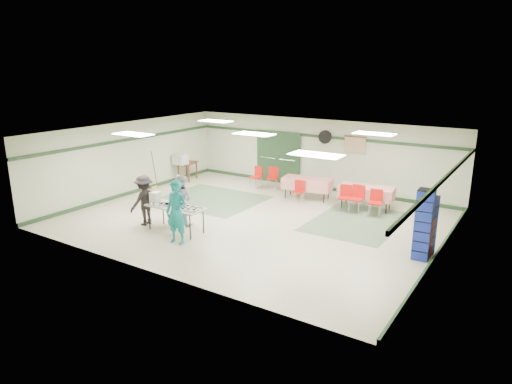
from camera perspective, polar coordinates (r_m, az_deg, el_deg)
The scene contains 42 objects.
floor at distance 14.35m, azimuth -0.22°, elevation -3.38°, with size 11.00×11.00×0.00m, color beige.
ceiling at distance 13.72m, azimuth -0.23°, elevation 7.35°, with size 11.00×11.00×0.00m, color silver.
wall_back at distance 17.83m, azimuth 7.72°, elevation 4.70°, with size 11.00×11.00×0.00m, color #B9C0A4.
wall_front at distance 10.64m, azimuth -13.61°, elevation -2.98°, with size 11.00×11.00×0.00m, color #B9C0A4.
wall_left at distance 17.52m, azimuth -15.51°, elevation 4.09°, with size 9.00×9.00×0.00m, color #B9C0A4.
wall_right at distance 11.99m, azimuth 22.37°, elevation -1.63°, with size 9.00×9.00×0.00m, color #B9C0A4.
trim_back at distance 17.69m, azimuth 7.76°, elevation 6.92°, with size 11.00×0.06×0.10m, color #213D22.
baseboard_back at distance 18.08m, azimuth 7.54°, elevation 0.67°, with size 11.00×0.06×0.12m, color #213D22.
trim_left at distance 17.38m, azimuth -15.61°, elevation 6.34°, with size 9.00×0.06×0.10m, color #213D22.
baseboard_left at distance 17.79m, azimuth -15.15°, elevation 0.01°, with size 9.00×0.06×0.12m, color #213D22.
trim_right at distance 11.83m, azimuth 22.57°, elevation 1.63°, with size 9.00×0.06×0.10m, color #213D22.
baseboard_right at distance 12.41m, azimuth 21.63°, elevation -7.32°, with size 9.00×0.06×0.12m, color #213D22.
green_patch_a at distance 16.52m, azimuth -5.60°, elevation -0.89°, with size 3.50×3.00×0.01m, color #5A7857.
green_patch_b at distance 14.44m, azimuth 12.46°, elevation -3.63°, with size 2.50×3.50×0.01m, color #5A7857.
double_door_left at distance 18.85m, azimuth 1.55°, elevation 4.50°, with size 0.90×0.06×2.10m, color gray.
double_door_right at distance 18.39m, azimuth 4.08°, elevation 4.18°, with size 0.90×0.06×2.10m, color gray.
door_frame at distance 18.60m, azimuth 2.76°, elevation 4.33°, with size 2.00×0.03×2.15m, color #213D22.
wall_fan at distance 17.54m, azimuth 8.61°, elevation 6.81°, with size 0.50×0.50×0.10m, color black.
scroll_banner at distance 17.11m, azimuth 12.26°, elevation 5.74°, with size 0.80×0.02×0.60m, color tan.
serving_table at distance 13.27m, azimuth -10.04°, elevation -1.96°, with size 1.79×0.74×0.76m.
sheet_tray_right at distance 12.91m, azimuth -8.26°, elevation -2.11°, with size 0.60×0.45×0.02m, color silver.
sheet_tray_mid at distance 13.38m, azimuth -10.17°, elevation -1.57°, with size 0.61×0.46×0.02m, color silver.
sheet_tray_left at distance 13.48m, azimuth -12.11°, elevation -1.54°, with size 0.61×0.47×0.02m, color silver.
baking_pan at distance 13.22m, azimuth -9.88°, elevation -1.64°, with size 0.44×0.27×0.08m, color black.
foam_box_stack at distance 13.79m, azimuth -12.50°, elevation -0.59°, with size 0.26×0.24×0.30m, color white.
volunteer_teal at distance 12.36m, azimuth -9.91°, elevation -2.51°, with size 0.63×0.42×1.74m, color teal.
volunteer_grey at distance 13.79m, azimuth -9.42°, elevation -0.98°, with size 0.76×0.59×1.57m, color #99999F.
volunteer_dark at distance 14.05m, azimuth -13.78°, elevation -1.00°, with size 0.98×0.57×1.52m, color black.
dining_table_a at distance 15.68m, azimuth 13.61°, elevation -0.01°, with size 1.86×0.99×0.77m.
dining_table_b at distance 16.50m, azimuth 6.41°, elevation 1.10°, with size 1.83×1.03×0.77m.
chair_a at distance 15.20m, azimuth 12.55°, elevation -0.47°, with size 0.44×0.44×0.91m.
chair_b at distance 15.34m, azimuth 11.14°, elevation -0.36°, with size 0.48×0.48×0.86m.
chair_c at distance 15.02m, azimuth 14.74°, elevation -0.94°, with size 0.46×0.46×0.86m.
chair_d at distance 16.03m, azimuth 5.41°, elevation 0.35°, with size 0.44×0.44×0.78m.
chair_loose_a at distance 17.72m, azimuth 2.12°, elevation 2.06°, with size 0.52×0.52×0.87m.
chair_loose_b at distance 17.86m, azimuth 0.13°, elevation 2.16°, with size 0.45×0.45×0.86m.
crate_stack_blue_a at distance 12.24m, azimuth 20.51°, elevation -3.94°, with size 0.40×0.40×1.55m, color navy.
crate_stack_red at distance 12.10m, azimuth 20.15°, elevation -5.39°, with size 0.40×0.40×1.05m, color #9A230F.
crate_stack_blue_b at distance 11.89m, azimuth 20.20°, elevation -3.87°, with size 0.39×0.39×1.79m, color navy.
printer_table at distance 19.34m, azimuth -8.57°, elevation 3.37°, with size 0.80×1.02×0.74m.
office_printer at distance 18.98m, azimuth -9.43°, elevation 4.06°, with size 0.52×0.46×0.41m, color #B8B9B4.
broom at distance 18.07m, azimuth -12.59°, elevation 2.74°, with size 0.03×0.03×1.49m, color brown.
Camera 1 is at (7.42, -11.37, 4.64)m, focal length 32.00 mm.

